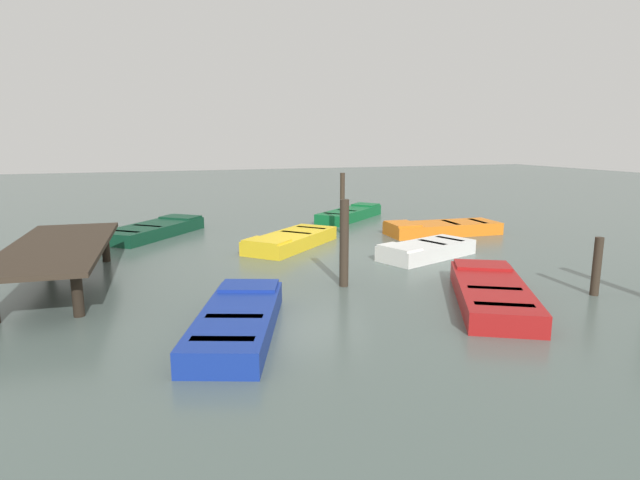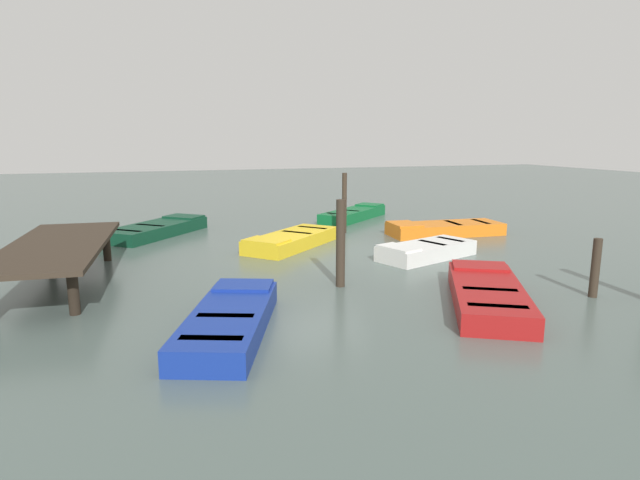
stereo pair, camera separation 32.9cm
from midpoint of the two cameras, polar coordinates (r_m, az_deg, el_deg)
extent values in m
plane|color=#4C5B56|center=(14.98, 0.63, -1.31)|extent=(80.00, 80.00, 0.00)
cube|color=#33281E|center=(12.78, -26.10, -0.52)|extent=(5.72, 2.31, 0.10)
cylinder|color=black|center=(15.17, -26.89, -0.74)|extent=(0.20, 0.20, 0.85)
cylinder|color=black|center=(14.93, -21.70, -0.49)|extent=(0.20, 0.20, 0.85)
cylinder|color=black|center=(10.60, -24.53, -5.23)|extent=(0.20, 0.20, 0.85)
cube|color=#0C3823|center=(18.27, -16.95, 1.10)|extent=(3.91, 3.58, 0.40)
cube|color=maroon|center=(18.25, -16.97, 1.53)|extent=(3.26, 2.97, 0.04)
cube|color=#0C3823|center=(19.44, -14.19, 2.51)|extent=(1.47, 1.52, 0.06)
cube|color=maroon|center=(18.02, -17.56, 1.51)|extent=(0.85, 0.97, 0.04)
cube|color=maroon|center=(17.21, -19.81, 0.93)|extent=(0.85, 0.97, 0.04)
cube|color=orange|center=(18.15, 14.01, 1.18)|extent=(1.57, 3.91, 0.40)
cube|color=black|center=(18.12, 14.03, 1.62)|extent=(1.24, 3.31, 0.04)
cube|color=orange|center=(17.44, 9.73, 1.73)|extent=(1.27, 0.91, 0.06)
cube|color=black|center=(18.26, 14.83, 1.78)|extent=(1.07, 0.26, 0.04)
cube|color=black|center=(18.80, 17.63, 1.88)|extent=(1.07, 0.26, 0.04)
cube|color=maroon|center=(10.84, 18.66, -5.69)|extent=(3.88, 2.92, 0.40)
cube|color=black|center=(10.80, 18.71, -4.98)|extent=(3.25, 2.40, 0.04)
cube|color=maroon|center=(12.17, 17.81, -2.71)|extent=(1.27, 1.41, 0.06)
cube|color=black|center=(10.52, 18.93, -5.19)|extent=(0.66, 0.98, 0.04)
cube|color=black|center=(9.56, 19.78, -6.88)|extent=(0.66, 0.98, 0.04)
cube|color=silver|center=(14.54, 12.22, -1.15)|extent=(2.08, 3.08, 0.40)
cube|color=#334772|center=(14.52, 12.24, -0.61)|extent=(1.69, 2.59, 0.04)
cube|color=silver|center=(13.67, 9.26, -0.83)|extent=(1.21, 0.95, 0.06)
cube|color=navy|center=(14.67, 12.78, -0.35)|extent=(0.93, 0.50, 0.04)
cube|color=navy|center=(15.28, 14.65, 0.02)|extent=(0.93, 0.50, 0.04)
cube|color=#0F602D|center=(20.99, 4.09, 2.80)|extent=(3.34, 3.62, 0.40)
cube|color=orange|center=(20.97, 4.10, 3.18)|extent=(2.79, 3.02, 0.04)
cube|color=#0F602D|center=(22.30, 5.85, 3.86)|extent=(1.29, 1.27, 0.06)
cube|color=#B06E1E|center=(20.71, 3.74, 3.19)|extent=(0.76, 0.70, 0.04)
cube|color=#B06E1E|center=(19.78, 2.33, 2.83)|extent=(0.76, 0.70, 0.04)
cube|color=navy|center=(8.95, -8.84, -8.77)|extent=(3.72, 2.33, 0.40)
cube|color=silver|center=(8.91, -8.87, -7.92)|extent=(3.13, 1.90, 0.04)
cube|color=navy|center=(10.17, -7.43, -4.93)|extent=(1.10, 1.27, 0.06)
cube|color=#A4A49F|center=(8.65, -9.21, -8.23)|extent=(0.51, 0.94, 0.04)
cube|color=#A4A49F|center=(7.76, -10.61, -10.58)|extent=(0.51, 0.94, 0.04)
cube|color=gold|center=(15.69, -2.45, -0.01)|extent=(3.38, 3.46, 0.40)
cube|color=#4C3319|center=(15.66, -2.45, 0.49)|extent=(2.81, 2.88, 0.04)
cube|color=gold|center=(14.50, -5.24, -0.05)|extent=(1.39, 1.37, 0.06)
cube|color=#42301E|center=(15.88, -1.96, 0.79)|extent=(0.87, 0.84, 0.04)
cube|color=#42301E|center=(16.71, -0.28, 1.31)|extent=(0.87, 0.84, 0.04)
cylinder|color=#33281E|center=(17.85, 3.20, 4.03)|extent=(0.16, 0.16, 2.06)
cylinder|color=#33281E|center=(12.12, 28.55, -2.70)|extent=(0.17, 0.17, 1.23)
cylinder|color=#33281E|center=(11.36, 3.09, -0.39)|extent=(0.20, 0.20, 1.92)
camera|label=1|loc=(0.16, -89.37, 0.12)|focal=29.31mm
camera|label=2|loc=(0.16, 90.63, -0.12)|focal=29.31mm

